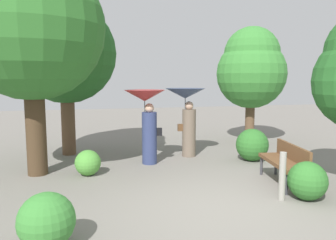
% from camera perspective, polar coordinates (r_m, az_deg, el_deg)
% --- Properties ---
extents(ground_plane, '(40.00, 40.00, 0.00)m').
position_cam_1_polar(ground_plane, '(5.93, 9.34, -14.61)').
color(ground_plane, slate).
extents(person_left, '(1.05, 1.05, 1.92)m').
position_cam_1_polar(person_left, '(8.43, -3.73, 1.35)').
color(person_left, navy).
rests_on(person_left, ground).
extents(person_right, '(1.12, 1.12, 1.94)m').
position_cam_1_polar(person_right, '(9.25, 3.26, 2.13)').
color(person_right, '#6B5B4C').
rests_on(person_right, ground).
extents(park_bench, '(0.75, 1.56, 0.83)m').
position_cam_1_polar(park_bench, '(7.33, 19.69, -6.54)').
color(park_bench, '#38383D').
rests_on(park_bench, ground).
extents(tree_near_left, '(3.24, 3.24, 5.51)m').
position_cam_1_polar(tree_near_left, '(8.10, -22.83, 16.66)').
color(tree_near_left, '#42301E').
rests_on(tree_near_left, ground).
extents(tree_mid_left, '(2.86, 2.86, 4.86)m').
position_cam_1_polar(tree_mid_left, '(9.93, -17.42, 12.47)').
color(tree_mid_left, brown).
rests_on(tree_mid_left, ground).
extents(tree_mid_right, '(2.36, 2.36, 3.96)m').
position_cam_1_polar(tree_mid_right, '(11.64, 14.28, 8.79)').
color(tree_mid_right, brown).
rests_on(tree_mid_right, ground).
extents(bush_path_left, '(0.59, 0.59, 0.59)m').
position_cam_1_polar(bush_path_left, '(7.75, -13.76, -7.23)').
color(bush_path_left, '#4C9338').
rests_on(bush_path_left, ground).
extents(bush_path_right, '(0.71, 0.71, 0.71)m').
position_cam_1_polar(bush_path_right, '(6.56, 23.07, -9.70)').
color(bush_path_right, '#2D6B28').
rests_on(bush_path_right, ground).
extents(bush_behind_bench, '(0.87, 0.87, 0.87)m').
position_cam_1_polar(bush_behind_bench, '(9.13, 14.41, -4.20)').
color(bush_behind_bench, '#2D6B28').
rests_on(bush_behind_bench, ground).
extents(bush_far_side, '(0.74, 0.74, 0.74)m').
position_cam_1_polar(bush_far_side, '(4.68, -20.36, -16.10)').
color(bush_far_side, '#387F33').
rests_on(bush_far_side, ground).
extents(path_marker_post, '(0.12, 0.12, 0.89)m').
position_cam_1_polar(path_marker_post, '(6.35, 19.25, -9.21)').
color(path_marker_post, gray).
rests_on(path_marker_post, ground).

